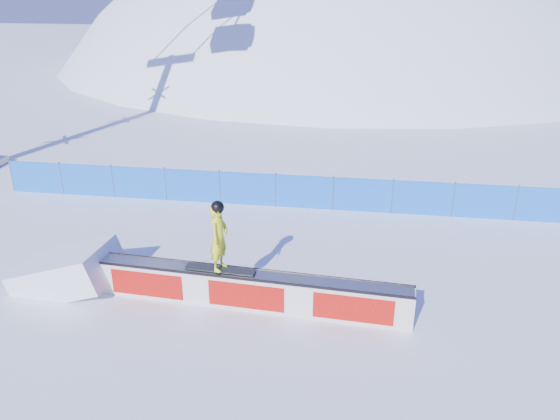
# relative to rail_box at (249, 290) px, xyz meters

# --- Properties ---
(ground) EXTENTS (160.00, 160.00, 0.00)m
(ground) POSITION_rel_rail_box_xyz_m (0.66, 1.88, -0.46)
(ground) COLOR white
(ground) RESTS_ON ground
(snow_hill) EXTENTS (64.00, 64.00, 64.00)m
(snow_hill) POSITION_rel_rail_box_xyz_m (0.66, 43.88, -18.46)
(snow_hill) COLOR white
(snow_hill) RESTS_ON ground
(safety_fence) EXTENTS (22.05, 0.05, 1.30)m
(safety_fence) POSITION_rel_rail_box_xyz_m (0.66, 6.38, 0.14)
(safety_fence) COLOR blue
(safety_fence) RESTS_ON ground
(rail_box) EXTENTS (7.86, 1.06, 0.94)m
(rail_box) POSITION_rel_rail_box_xyz_m (0.00, 0.00, 0.00)
(rail_box) COLOR silver
(rail_box) RESTS_ON ground
(snow_ramp) EXTENTS (2.76, 1.83, 1.66)m
(snow_ramp) POSITION_rel_rail_box_xyz_m (-4.89, 0.32, -0.46)
(snow_ramp) COLOR white
(snow_ramp) RESTS_ON ground
(snowboarder) EXTENTS (1.74, 0.67, 1.80)m
(snowboarder) POSITION_rel_rail_box_xyz_m (-0.69, 0.05, 1.36)
(snowboarder) COLOR black
(snowboarder) RESTS_ON rail_box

